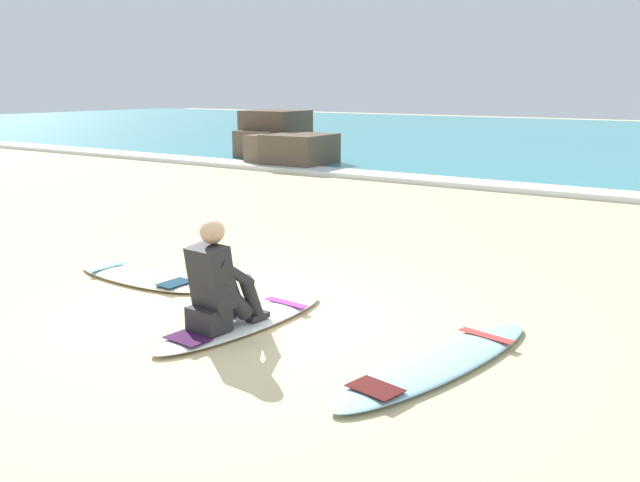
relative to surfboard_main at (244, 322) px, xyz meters
The scene contains 7 objects.
ground_plane 0.17m from the surfboard_main, 83.41° to the left, with size 80.00×80.00×0.00m, color beige.
breaking_foam 9.29m from the surfboard_main, 89.88° to the left, with size 80.00×0.90×0.11m, color white.
surfboard_main is the anchor object (origin of this frame).
surfer_seated 0.49m from the surfboard_main, 94.22° to the right, with size 0.41×0.73×0.95m.
surfboard_spare_near 1.97m from the surfboard_main, 166.18° to the left, with size 1.86×0.58×0.08m.
surfboard_spare_far 1.84m from the surfboard_main, ahead, with size 0.94×2.43×0.08m.
rock_outcrop_distant 13.18m from the surfboard_main, 125.91° to the left, with size 3.31×2.83×1.37m.
Camera 1 is at (3.84, -4.65, 2.11)m, focal length 39.03 mm.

